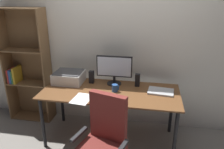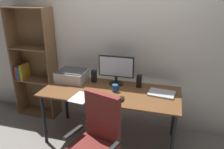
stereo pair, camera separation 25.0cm
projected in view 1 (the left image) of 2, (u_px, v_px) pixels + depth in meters
ground_plane at (110, 138)px, 3.13m from camera, size 12.00×12.00×0.00m
back_wall at (117, 39)px, 3.17m from camera, size 6.40×0.10×2.60m
desk at (110, 96)px, 2.89m from camera, size 1.77×0.76×0.74m
monitor at (114, 68)px, 3.00m from camera, size 0.49×0.20×0.40m
keyboard at (107, 98)px, 2.66m from camera, size 0.29×0.11×0.02m
mouse at (123, 99)px, 2.63m from camera, size 0.06×0.10×0.03m
coffee_mug at (115, 88)px, 2.84m from camera, size 0.09×0.08×0.09m
laptop at (161, 91)px, 2.82m from camera, size 0.34×0.26×0.02m
speaker_left at (92, 77)px, 3.09m from camera, size 0.06×0.07×0.17m
speaker_right at (137, 80)px, 2.99m from camera, size 0.06×0.07×0.17m
printer at (69, 77)px, 3.10m from camera, size 0.40×0.34×0.16m
paper_sheet at (82, 99)px, 2.66m from camera, size 0.24×0.32×0.00m
office_chair at (102, 148)px, 2.25m from camera, size 0.57×0.57×1.01m
bookshelf at (27, 67)px, 3.40m from camera, size 0.67×0.28×1.74m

